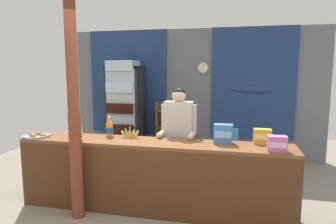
{
  "coord_description": "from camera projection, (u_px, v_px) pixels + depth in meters",
  "views": [
    {
      "loc": [
        0.87,
        -3.02,
        1.81
      ],
      "look_at": [
        -0.02,
        0.88,
        1.25
      ],
      "focal_mm": 31.6,
      "sensor_mm": 36.0,
      "label": 1
    }
  ],
  "objects": [
    {
      "name": "ground_plane",
      "position": [
        175.0,
        189.0,
        4.58
      ],
      "size": [
        8.18,
        8.18,
        0.0
      ],
      "primitive_type": "plane",
      "color": "gray"
    },
    {
      "name": "back_wall_curtained",
      "position": [
        192.0,
        92.0,
        6.26
      ],
      "size": [
        5.29,
        0.22,
        2.67
      ],
      "color": "slate",
      "rests_on": "ground"
    },
    {
      "name": "stall_counter",
      "position": [
        150.0,
        171.0,
        3.72
      ],
      "size": [
        3.51,
        0.53,
        0.92
      ],
      "color": "brown",
      "rests_on": "ground"
    },
    {
      "name": "timber_post",
      "position": [
        74.0,
        118.0,
        3.54
      ],
      "size": [
        0.17,
        0.15,
        2.61
      ],
      "color": "brown",
      "rests_on": "ground"
    },
    {
      "name": "drink_fridge",
      "position": [
        125.0,
        106.0,
        6.01
      ],
      "size": [
        0.67,
        0.66,
        2.01
      ],
      "color": "#232328",
      "rests_on": "ground"
    },
    {
      "name": "bottle_shelf_rack",
      "position": [
        168.0,
        129.0,
        6.11
      ],
      "size": [
        0.48,
        0.28,
        1.18
      ],
      "color": "brown",
      "rests_on": "ground"
    },
    {
      "name": "plastic_lawn_chair",
      "position": [
        231.0,
        147.0,
        5.17
      ],
      "size": [
        0.61,
        0.61,
        0.86
      ],
      "color": "#3884D6",
      "rests_on": "ground"
    },
    {
      "name": "shopkeeper",
      "position": [
        179.0,
        130.0,
        4.15
      ],
      "size": [
        0.5,
        0.42,
        1.57
      ],
      "color": "#28282D",
      "rests_on": "ground"
    },
    {
      "name": "soda_bottle_orange_soda",
      "position": [
        109.0,
        128.0,
        4.06
      ],
      "size": [
        0.1,
        0.1,
        0.28
      ],
      "color": "orange",
      "rests_on": "stall_counter"
    },
    {
      "name": "soda_bottle_iced_tea",
      "position": [
        72.0,
        133.0,
        3.86
      ],
      "size": [
        0.07,
        0.07,
        0.22
      ],
      "color": "brown",
      "rests_on": "stall_counter"
    },
    {
      "name": "soda_bottle_lime_soda",
      "position": [
        80.0,
        129.0,
        4.11
      ],
      "size": [
        0.06,
        0.06,
        0.23
      ],
      "color": "#75C64C",
      "rests_on": "stall_counter"
    },
    {
      "name": "snack_box_wafer",
      "position": [
        277.0,
        144.0,
        3.29
      ],
      "size": [
        0.21,
        0.14,
        0.18
      ],
      "color": "#B76699",
      "rests_on": "stall_counter"
    },
    {
      "name": "snack_box_biscuit",
      "position": [
        223.0,
        134.0,
        3.66
      ],
      "size": [
        0.23,
        0.14,
        0.24
      ],
      "color": "#3D75B7",
      "rests_on": "stall_counter"
    },
    {
      "name": "snack_box_choco_powder",
      "position": [
        262.0,
        136.0,
        3.66
      ],
      "size": [
        0.21,
        0.12,
        0.18
      ],
      "color": "gold",
      "rests_on": "stall_counter"
    },
    {
      "name": "pastry_tray",
      "position": [
        36.0,
        135.0,
        4.04
      ],
      "size": [
        0.36,
        0.36,
        0.07
      ],
      "color": "#BCBCC1",
      "rests_on": "stall_counter"
    },
    {
      "name": "banana_bunch",
      "position": [
        130.0,
        134.0,
        3.97
      ],
      "size": [
        0.27,
        0.06,
        0.16
      ],
      "color": "#CCC14C",
      "rests_on": "stall_counter"
    }
  ]
}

